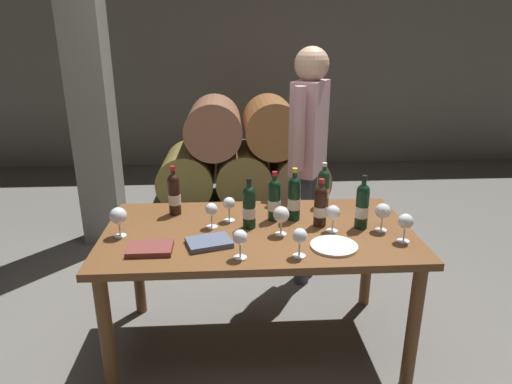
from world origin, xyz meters
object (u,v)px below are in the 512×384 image
Objects in this scene: wine_glass_4 at (333,213)px; tasting_notebook at (150,249)px; wine_bottle_3 at (294,198)px; leather_ledger at (209,242)px; wine_bottle_6 at (274,199)px; wine_glass_3 at (383,212)px; wine_glass_0 at (281,215)px; wine_bottle_0 at (249,207)px; wine_bottle_5 at (324,187)px; sommelier_presenting at (308,147)px; wine_glass_8 at (211,210)px; wine_glass_6 at (300,237)px; wine_bottle_2 at (320,205)px; wine_glass_7 at (229,204)px; wine_glass_1 at (406,222)px; dining_table at (258,244)px; wine_bottle_4 at (362,206)px; wine_glass_5 at (118,216)px; wine_bottle_1 at (174,194)px; wine_glass_2 at (240,238)px; serving_plate at (334,246)px.

wine_glass_4 is 0.98m from tasting_notebook.
leather_ledger is at bearing -147.16° from wine_bottle_3.
wine_bottle_6 reaches higher than wine_glass_3.
wine_bottle_0 is at bearing 147.89° from wine_glass_0.
wine_bottle_0 is 0.58m from tasting_notebook.
sommelier_presenting is (-0.03, 0.41, 0.16)m from wine_bottle_5.
wine_glass_6 is at bearing -40.97° from wine_glass_8.
wine_bottle_2 is 0.52m from wine_glass_7.
wine_bottle_3 is at bearing 148.09° from wine_glass_1.
dining_table is 5.46× the size of wine_bottle_3.
wine_bottle_4 is at bearing -5.01° from leather_ledger.
wine_glass_1 is 0.58m from wine_glass_6.
wine_glass_8 is at bearing 10.37° from wine_glass_5.
wine_bottle_2 is at bearing 2.77° from leather_ledger.
wine_bottle_3 is 1.11× the size of wine_bottle_5.
wine_bottle_1 is 1.36× the size of tasting_notebook.
wine_bottle_4 is 0.11m from wine_glass_3.
wine_glass_2 is (-0.32, -0.46, -0.03)m from wine_bottle_3.
wine_glass_7 is 0.85m from sommelier_presenting.
dining_table is 0.99× the size of sommelier_presenting.
dining_table is 0.45m from serving_plate.
serving_plate is (0.63, -0.29, -0.10)m from wine_glass_8.
wine_glass_0 is at bearing -31.93° from dining_table.
wine_bottle_6 reaches higher than tasting_notebook.
wine_glass_0 is 1.12× the size of wine_glass_8.
wine_glass_5 reaches higher than serving_plate.
wine_bottle_2 is 0.90× the size of wine_bottle_4.
wine_glass_8 is 0.08× the size of sommelier_presenting.
dining_table is at bearing 71.85° from wine_glass_2.
wine_glass_3 is at bearing -6.94° from wine_bottle_0.
wine_glass_5 reaches higher than tasting_notebook.
wine_glass_0 is at bearing -36.67° from wine_glass_7.
wine_glass_2 is at bearing -128.83° from wine_bottle_5.
leather_ledger is (-1.01, 0.02, -0.09)m from wine_glass_1.
wine_glass_4 is at bearing 5.00° from wine_glass_0.
wine_bottle_3 is at bearing 20.70° from wine_bottle_0.
wine_bottle_0 is at bearing 27.81° from leather_ledger.
serving_plate is (0.19, 0.09, -0.10)m from wine_glass_6.
wine_glass_5 is 0.74× the size of leather_ledger.
wine_bottle_3 reaches higher than wine_bottle_2.
wine_glass_3 reaches higher than wine_glass_4.
wine_bottle_1 is 0.51m from tasting_notebook.
wine_bottle_0 is 1.81× the size of wine_glass_3.
wine_glass_5 is at bearing -169.68° from wine_bottle_3.
wine_glass_3 is at bearing 116.77° from wine_glass_1.
wine_glass_1 is 1.30m from tasting_notebook.
wine_glass_1 is at bearing 0.79° from tasting_notebook.
wine_bottle_3 is at bearing 31.24° from dining_table.
wine_glass_7 is (-0.73, 0.14, -0.03)m from wine_bottle_4.
wine_bottle_6 is at bearing 34.26° from wine_bottle_0.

